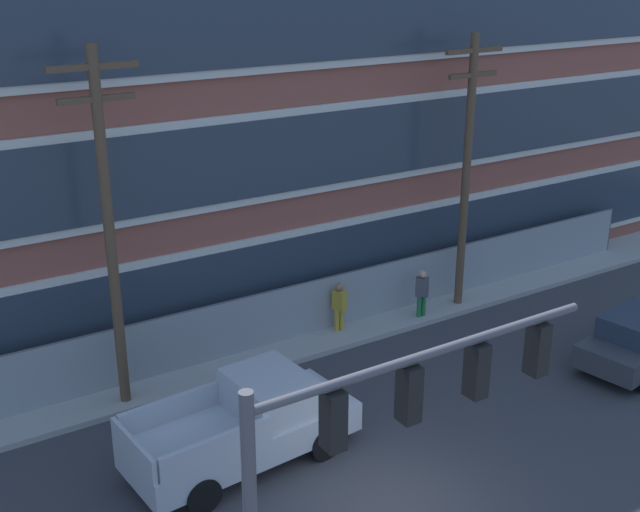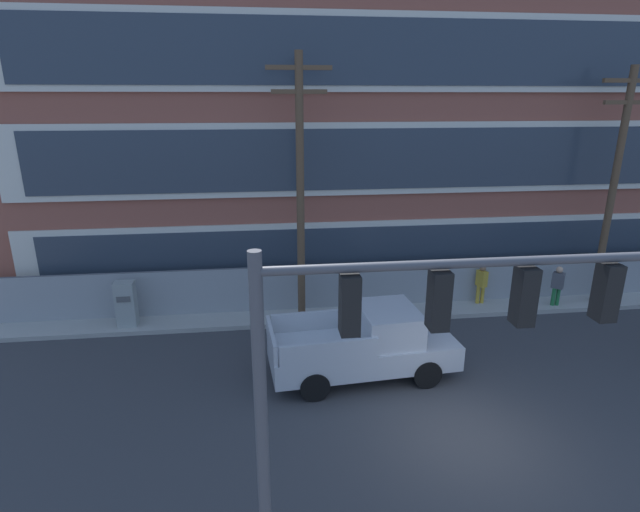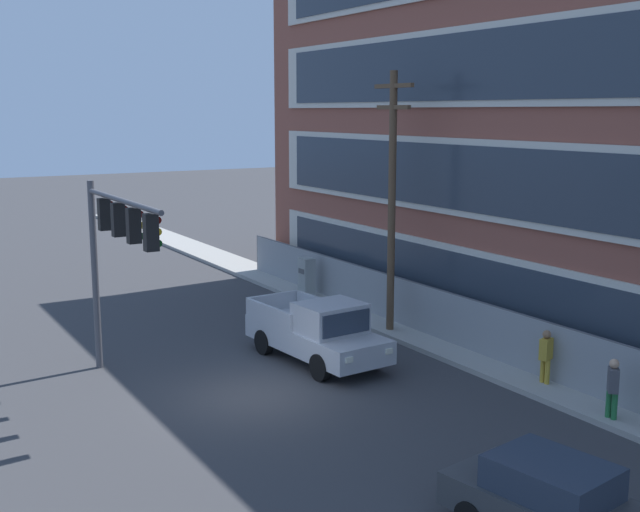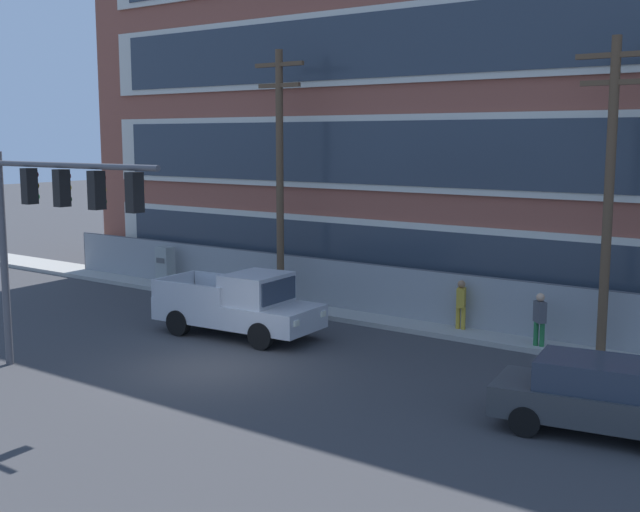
{
  "view_description": "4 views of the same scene",
  "coord_description": "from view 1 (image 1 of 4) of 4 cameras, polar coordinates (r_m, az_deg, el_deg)",
  "views": [
    {
      "loc": [
        -8.56,
        -10.79,
        10.82
      ],
      "look_at": [
        1.66,
        5.39,
        3.57
      ],
      "focal_mm": 45.0,
      "sensor_mm": 36.0,
      "label": 1
    },
    {
      "loc": [
        -4.56,
        -9.32,
        7.65
      ],
      "look_at": [
        -2.93,
        4.13,
        3.31
      ],
      "focal_mm": 28.0,
      "sensor_mm": 36.0,
      "label": 2
    },
    {
      "loc": [
        18.84,
        -9.01,
        7.68
      ],
      "look_at": [
        0.14,
        2.06,
        3.73
      ],
      "focal_mm": 45.0,
      "sensor_mm": 36.0,
      "label": 3
    },
    {
      "loc": [
        14.44,
        -14.74,
        6.05
      ],
      "look_at": [
        0.51,
        4.16,
        2.56
      ],
      "focal_mm": 45.0,
      "sensor_mm": 36.0,
      "label": 4
    }
  ],
  "objects": [
    {
      "name": "pedestrian_near_cabinet",
      "position": [
        23.94,
        1.38,
        -3.54
      ],
      "size": [
        0.35,
        0.45,
        1.69
      ],
      "color": "#B7932D",
      "rests_on": "ground"
    },
    {
      "name": "sedan_dark_grey",
      "position": [
        24.03,
        21.82,
        -5.49
      ],
      "size": [
        4.37,
        2.44,
        1.56
      ],
      "color": "#383A3D",
      "rests_on": "ground"
    },
    {
      "name": "pickup_truck_silver",
      "position": [
        18.37,
        -5.22,
        -11.86
      ],
      "size": [
        5.41,
        2.46,
        2.0
      ],
      "color": "#B2B5BA",
      "rests_on": "ground"
    },
    {
      "name": "utility_pole_near_corner",
      "position": [
        19.4,
        -14.81,
        2.27
      ],
      "size": [
        2.06,
        0.26,
        8.99
      ],
      "color": "brown",
      "rests_on": "ground"
    },
    {
      "name": "utility_pole_midblock",
      "position": [
        25.04,
        10.39,
        6.35
      ],
      "size": [
        2.1,
        0.26,
        8.66
      ],
      "color": "brown",
      "rests_on": "ground"
    },
    {
      "name": "sidewalk_building_side",
      "position": [
        22.81,
        -6.32,
        -7.47
      ],
      "size": [
        80.0,
        2.01,
        0.16
      ],
      "primitive_type": "cube",
      "color": "#9E9B93",
      "rests_on": "ground"
    },
    {
      "name": "traffic_signal_mast",
      "position": [
        11.92,
        4.37,
        -12.69
      ],
      "size": [
        6.14,
        0.43,
        5.68
      ],
      "color": "#4C4C51",
      "rests_on": "ground"
    },
    {
      "name": "chain_link_fence",
      "position": [
        22.78,
        -5.66,
        -5.06
      ],
      "size": [
        31.34,
        0.06,
        1.84
      ],
      "color": "gray",
      "rests_on": "ground"
    },
    {
      "name": "ground_plane",
      "position": [
        17.51,
        5.07,
        -17.5
      ],
      "size": [
        160.0,
        160.0,
        0.0
      ],
      "primitive_type": "plane",
      "color": "#38383A"
    },
    {
      "name": "brick_mill_building",
      "position": [
        27.51,
        -2.33,
        13.46
      ],
      "size": [
        40.21,
        9.42,
        14.64
      ],
      "color": "brown",
      "rests_on": "ground"
    },
    {
      "name": "pedestrian_by_fence",
      "position": [
        25.05,
        7.26,
        -2.56
      ],
      "size": [
        0.45,
        0.45,
        1.69
      ],
      "color": "#236B38",
      "rests_on": "ground"
    }
  ]
}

